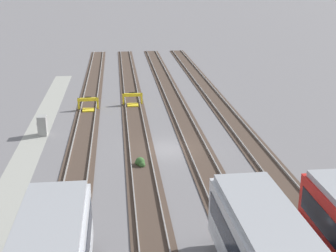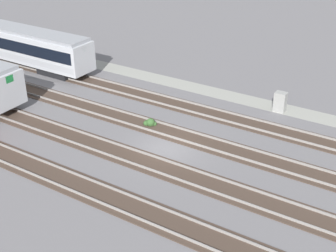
{
  "view_description": "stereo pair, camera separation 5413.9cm",
  "coord_description": "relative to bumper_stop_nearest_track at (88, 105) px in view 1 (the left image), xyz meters",
  "views": [
    {
      "loc": [
        32.3,
        -3.63,
        12.63
      ],
      "look_at": [
        -0.14,
        0.0,
        1.8
      ],
      "focal_mm": 50.0,
      "sensor_mm": 36.0,
      "label": 1
    },
    {
      "loc": [
        -14.66,
        23.07,
        16.11
      ],
      "look_at": [
        -0.14,
        0.0,
        1.8
      ],
      "focal_mm": 50.0,
      "sensor_mm": 36.0,
      "label": 2
    }
  ],
  "objects": [
    {
      "name": "weed_clump",
      "position": [
        13.99,
        4.19,
        -0.27
      ],
      "size": [
        0.92,
        0.7,
        0.64
      ],
      "color": "#38602D",
      "rests_on": "ground"
    },
    {
      "name": "bumper_stop_nearest_track",
      "position": [
        0.0,
        0.0,
        0.0
      ],
      "size": [
        1.36,
        2.01,
        1.22
      ],
      "color": "yellow",
      "rests_on": "ground"
    },
    {
      "name": "electrical_cabinet",
      "position": [
        6.76,
        -3.3,
        0.29
      ],
      "size": [
        0.9,
        0.73,
        1.6
      ],
      "color": "#9E9E99",
      "rests_on": "ground"
    },
    {
      "name": "service_walkway",
      "position": [
        11.15,
        -3.87,
        -0.51
      ],
      "size": [
        54.0,
        2.0,
        0.01
      ],
      "primitive_type": "cube",
      "color": "#9E9E93",
      "rests_on": "ground"
    },
    {
      "name": "rail_track_far_inner",
      "position": [
        11.15,
        12.86,
        -0.47
      ],
      "size": [
        90.0,
        2.23,
        0.21
      ],
      "color": "#47382D",
      "rests_on": "ground"
    },
    {
      "name": "rail_track_nearest",
      "position": [
        11.15,
        -0.01,
        -0.47
      ],
      "size": [
        90.0,
        2.23,
        0.21
      ],
      "color": "#47382D",
      "rests_on": "ground"
    },
    {
      "name": "bumper_stop_near_inner_track",
      "position": [
        -1.28,
        4.28,
        0.0
      ],
      "size": [
        1.35,
        2.0,
        1.22
      ],
      "color": "yellow",
      "rests_on": "ground"
    },
    {
      "name": "ground_plane",
      "position": [
        11.15,
        6.43,
        -0.51
      ],
      "size": [
        400.0,
        400.0,
        0.0
      ],
      "primitive_type": "plane",
      "color": "slate"
    },
    {
      "name": "rail_track_middle",
      "position": [
        11.15,
        8.57,
        -0.47
      ],
      "size": [
        90.0,
        2.24,
        0.21
      ],
      "color": "#47382D",
      "rests_on": "ground"
    },
    {
      "name": "rail_track_near_inner",
      "position": [
        11.15,
        4.28,
        -0.47
      ],
      "size": [
        90.0,
        2.24,
        0.21
      ],
      "color": "#47382D",
      "rests_on": "ground"
    }
  ]
}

